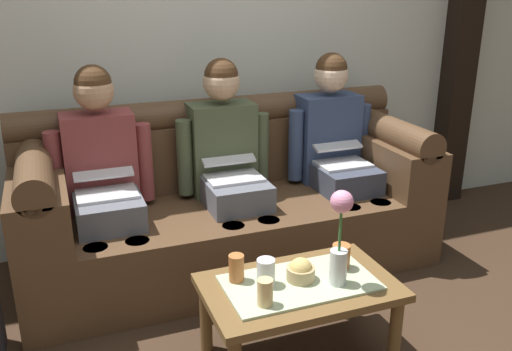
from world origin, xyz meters
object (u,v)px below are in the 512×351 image
(snack_bowl, at_px, (301,271))
(cup_near_right, at_px, (266,272))
(cup_far_center, at_px, (236,268))
(person_left, at_px, (103,173))
(flower_vase, at_px, (340,235))
(person_middle, at_px, (228,159))
(couch, at_px, (228,205))
(cup_near_left, at_px, (265,292))
(cup_far_left, at_px, (341,256))
(coffee_table, at_px, (299,294))
(person_right, at_px, (335,146))

(snack_bowl, relative_size, cup_near_right, 1.05)
(cup_near_right, xyz_separation_m, cup_far_center, (-0.11, 0.08, 0.00))
(person_left, relative_size, flower_vase, 2.85)
(person_middle, height_order, cup_near_right, person_middle)
(couch, bearing_deg, snack_bowl, -89.37)
(cup_near_left, bearing_deg, person_left, 114.09)
(cup_far_center, bearing_deg, cup_far_left, -7.30)
(couch, relative_size, cup_far_center, 19.25)
(cup_far_center, bearing_deg, couch, 74.05)
(person_left, relative_size, person_middle, 1.00)
(coffee_table, xyz_separation_m, cup_far_left, (0.23, 0.04, 0.12))
(person_middle, xyz_separation_m, cup_near_left, (-0.21, -1.10, -0.21))
(flower_vase, xyz_separation_m, cup_far_center, (-0.40, 0.18, -0.17))
(person_right, relative_size, coffee_table, 1.45)
(flower_vase, bearing_deg, coffee_table, 154.20)
(flower_vase, distance_m, cup_far_center, 0.47)
(cup_near_right, distance_m, cup_far_left, 0.37)
(snack_bowl, bearing_deg, person_middle, 90.64)
(snack_bowl, distance_m, cup_near_right, 0.16)
(cup_far_left, bearing_deg, person_left, 134.46)
(cup_far_center, bearing_deg, cup_near_left, -78.21)
(person_middle, height_order, flower_vase, person_middle)
(person_middle, bearing_deg, cup_far_center, -106.02)
(person_middle, height_order, coffee_table, person_middle)
(cup_near_left, bearing_deg, coffee_table, 28.68)
(flower_vase, relative_size, cup_far_left, 3.75)
(person_left, relative_size, cup_near_right, 10.25)
(snack_bowl, bearing_deg, couch, 90.63)
(person_middle, bearing_deg, person_left, -180.00)
(coffee_table, xyz_separation_m, cup_near_left, (-0.21, -0.11, 0.12))
(cup_near_left, xyz_separation_m, cup_far_left, (0.43, 0.16, 0.00))
(person_right, xyz_separation_m, cup_far_center, (-0.95, -0.88, -0.20))
(person_right, height_order, coffee_table, person_right)
(coffee_table, xyz_separation_m, flower_vase, (0.15, -0.07, 0.29))
(couch, bearing_deg, person_middle, -90.00)
(coffee_table, height_order, flower_vase, flower_vase)
(couch, xyz_separation_m, cup_near_left, (-0.21, -1.11, 0.08))
(person_left, xyz_separation_m, person_middle, (0.70, 0.00, -0.00))
(cup_near_right, bearing_deg, cup_near_left, -113.09)
(cup_near_left, bearing_deg, person_middle, 79.34)
(snack_bowl, height_order, cup_far_center, cup_far_center)
(cup_near_left, distance_m, cup_far_center, 0.22)
(coffee_table, relative_size, cup_near_left, 7.41)
(snack_bowl, bearing_deg, cup_near_left, -149.70)
(snack_bowl, relative_size, cup_far_left, 1.09)
(cup_near_left, relative_size, cup_far_center, 0.93)
(flower_vase, relative_size, cup_near_right, 3.59)
(person_right, xyz_separation_m, cup_near_left, (-0.91, -1.10, -0.21))
(cup_near_left, bearing_deg, snack_bowl, 30.30)
(couch, relative_size, cup_far_left, 20.56)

